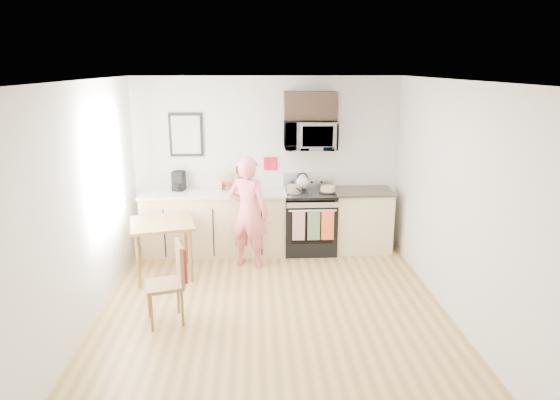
{
  "coord_description": "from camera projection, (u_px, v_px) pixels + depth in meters",
  "views": [
    {
      "loc": [
        -0.19,
        -5.18,
        2.75
      ],
      "look_at": [
        0.13,
        1.0,
        1.07
      ],
      "focal_mm": 32.0,
      "sensor_mm": 36.0,
      "label": 1
    }
  ],
  "objects": [
    {
      "name": "countertop_left",
      "position": [
        214.0,
        193.0,
        7.37
      ],
      "size": [
        2.14,
        0.64,
        0.04
      ],
      "primitive_type": "cube",
      "color": "beige",
      "rests_on": "cabinet_left"
    },
    {
      "name": "person",
      "position": [
        248.0,
        212.0,
        6.9
      ],
      "size": [
        0.67,
        0.57,
        1.56
      ],
      "primitive_type": "imported",
      "rotation": [
        0.0,
        0.0,
        2.73
      ],
      "color": "#D43A52",
      "rests_on": "floor"
    },
    {
      "name": "wall_trivet",
      "position": [
        270.0,
        164.0,
        7.59
      ],
      "size": [
        0.2,
        0.02,
        0.2
      ],
      "primitive_type": "cube",
      "color": "red",
      "rests_on": "back_wall"
    },
    {
      "name": "pot",
      "position": [
        294.0,
        190.0,
        7.32
      ],
      "size": [
        0.23,
        0.38,
        0.11
      ],
      "rotation": [
        0.0,
        0.0,
        0.2
      ],
      "color": "silver",
      "rests_on": "range"
    },
    {
      "name": "fruit_bowl",
      "position": [
        228.0,
        186.0,
        7.54
      ],
      "size": [
        0.26,
        0.26,
        0.1
      ],
      "color": "silver",
      "rests_on": "countertop_left"
    },
    {
      "name": "front_wall",
      "position": [
        287.0,
        301.0,
        3.16
      ],
      "size": [
        4.0,
        0.04,
        2.6
      ],
      "primitive_type": "cube",
      "color": "white",
      "rests_on": "floor"
    },
    {
      "name": "utensil_crock",
      "position": [
        219.0,
        181.0,
        7.5
      ],
      "size": [
        0.11,
        0.11,
        0.32
      ],
      "color": "red",
      "rests_on": "countertop_left"
    },
    {
      "name": "bread_bag",
      "position": [
        247.0,
        192.0,
        7.16
      ],
      "size": [
        0.28,
        0.16,
        0.1
      ],
      "primitive_type": "cube",
      "rotation": [
        0.0,
        0.0,
        -0.16
      ],
      "color": "tan",
      "rests_on": "countertop_left"
    },
    {
      "name": "coffee_maker",
      "position": [
        179.0,
        181.0,
        7.42
      ],
      "size": [
        0.19,
        0.26,
        0.29
      ],
      "rotation": [
        0.0,
        0.0,
        -0.18
      ],
      "color": "black",
      "rests_on": "countertop_left"
    },
    {
      "name": "window",
      "position": [
        107.0,
        168.0,
        5.99
      ],
      "size": [
        0.06,
        1.4,
        1.5
      ],
      "color": "silver",
      "rests_on": "left_wall"
    },
    {
      "name": "countertop_right",
      "position": [
        363.0,
        191.0,
        7.48
      ],
      "size": [
        0.88,
        0.64,
        0.04
      ],
      "primitive_type": "cube",
      "color": "black",
      "rests_on": "cabinet_right"
    },
    {
      "name": "knife_block",
      "position": [
        239.0,
        181.0,
        7.5
      ],
      "size": [
        0.16,
        0.18,
        0.24
      ],
      "primitive_type": "cube",
      "rotation": [
        0.0,
        0.0,
        0.45
      ],
      "color": "brown",
      "rests_on": "countertop_left"
    },
    {
      "name": "left_wall",
      "position": [
        84.0,
        207.0,
        5.28
      ],
      "size": [
        0.04,
        4.6,
        2.6
      ],
      "primitive_type": "cube",
      "color": "white",
      "rests_on": "floor"
    },
    {
      "name": "floor",
      "position": [
        273.0,
        313.0,
        5.72
      ],
      "size": [
        4.6,
        4.6,
        0.0
      ],
      "primitive_type": "plane",
      "color": "olive",
      "rests_on": "ground"
    },
    {
      "name": "upper_cabinet",
      "position": [
        310.0,
        106.0,
        7.23
      ],
      "size": [
        0.76,
        0.35,
        0.4
      ],
      "primitive_type": "cube",
      "color": "black",
      "rests_on": "back_wall"
    },
    {
      "name": "range",
      "position": [
        310.0,
        223.0,
        7.54
      ],
      "size": [
        0.76,
        0.7,
        1.16
      ],
      "color": "black",
      "rests_on": "floor"
    },
    {
      "name": "cabinet_left",
      "position": [
        215.0,
        223.0,
        7.49
      ],
      "size": [
        2.1,
        0.6,
        0.9
      ],
      "primitive_type": "cube",
      "color": "#D0BD85",
      "rests_on": "floor"
    },
    {
      "name": "back_wall",
      "position": [
        267.0,
        163.0,
        7.6
      ],
      "size": [
        4.0,
        0.04,
        2.6
      ],
      "primitive_type": "cube",
      "color": "white",
      "rests_on": "floor"
    },
    {
      "name": "right_wall",
      "position": [
        454.0,
        201.0,
        5.48
      ],
      "size": [
        0.04,
        4.6,
        2.6
      ],
      "primitive_type": "cube",
      "color": "white",
      "rests_on": "floor"
    },
    {
      "name": "cake",
      "position": [
        328.0,
        189.0,
        7.4
      ],
      "size": [
        0.27,
        0.27,
        0.09
      ],
      "color": "black",
      "rests_on": "range"
    },
    {
      "name": "ceiling",
      "position": [
        272.0,
        80.0,
        5.04
      ],
      "size": [
        4.0,
        4.6,
        0.04
      ],
      "primitive_type": "cube",
      "color": "silver",
      "rests_on": "back_wall"
    },
    {
      "name": "wall_art",
      "position": [
        186.0,
        135.0,
        7.4
      ],
      "size": [
        0.5,
        0.04,
        0.65
      ],
      "color": "black",
      "rests_on": "back_wall"
    },
    {
      "name": "kettle",
      "position": [
        302.0,
        182.0,
        7.58
      ],
      "size": [
        0.2,
        0.2,
        0.25
      ],
      "color": "silver",
      "rests_on": "range"
    },
    {
      "name": "cabinet_right",
      "position": [
        362.0,
        221.0,
        7.6
      ],
      "size": [
        0.84,
        0.6,
        0.9
      ],
      "primitive_type": "cube",
      "color": "#D0BD85",
      "rests_on": "floor"
    },
    {
      "name": "chair",
      "position": [
        175.0,
        271.0,
        5.41
      ],
      "size": [
        0.51,
        0.48,
        0.91
      ],
      "rotation": [
        0.0,
        0.0,
        0.28
      ],
      "color": "brown",
      "rests_on": "floor"
    },
    {
      "name": "microwave",
      "position": [
        310.0,
        135.0,
        7.3
      ],
      "size": [
        0.76,
        0.51,
        0.42
      ],
      "primitive_type": "imported",
      "color": "silver",
      "rests_on": "back_wall"
    },
    {
      "name": "dining_table",
      "position": [
        162.0,
        228.0,
        6.59
      ],
      "size": [
        0.84,
        0.84,
        0.75
      ],
      "rotation": [
        0.0,
        0.0,
        0.23
      ],
      "color": "brown",
      "rests_on": "floor"
    },
    {
      "name": "milk_carton",
      "position": [
        219.0,
        184.0,
        7.36
      ],
      "size": [
        0.1,
        0.1,
        0.23
      ],
      "primitive_type": "cube",
      "rotation": [
        0.0,
        0.0,
        0.09
      ],
      "color": "tan",
      "rests_on": "countertop_left"
    }
  ]
}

